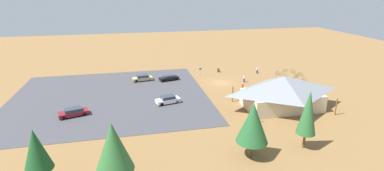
% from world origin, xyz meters
% --- Properties ---
extents(ground, '(160.00, 160.00, 0.00)m').
position_xyz_m(ground, '(0.00, 0.00, 0.00)').
color(ground, olive).
rests_on(ground, ground).
extents(parking_lot_asphalt, '(37.06, 33.78, 0.05)m').
position_xyz_m(parking_lot_asphalt, '(23.61, 3.64, 0.03)').
color(parking_lot_asphalt, '#424247').
rests_on(parking_lot_asphalt, ground).
extents(bike_pavilion, '(14.96, 9.67, 5.83)m').
position_xyz_m(bike_pavilion, '(-6.03, 15.72, 3.24)').
color(bike_pavilion, beige).
rests_on(bike_pavilion, ground).
extents(trash_bin, '(0.60, 0.60, 0.90)m').
position_xyz_m(trash_bin, '(-2.11, -8.46, 0.45)').
color(trash_bin, brown).
rests_on(trash_bin, ground).
extents(lot_sign, '(0.56, 0.08, 2.20)m').
position_xyz_m(lot_sign, '(3.22, -5.67, 1.41)').
color(lot_sign, '#99999E').
rests_on(lot_sign, ground).
extents(pine_far_west, '(2.82, 2.82, 7.01)m').
position_xyz_m(pine_far_west, '(29.11, 30.23, 4.75)').
color(pine_far_west, brown).
rests_on(pine_far_west, ground).
extents(pine_west, '(3.90, 3.90, 7.61)m').
position_xyz_m(pine_west, '(21.56, 31.70, 4.98)').
color(pine_west, brown).
rests_on(pine_west, ground).
extents(pine_mideast, '(2.47, 2.47, 7.99)m').
position_xyz_m(pine_mideast, '(-2.30, 28.53, 5.03)').
color(pine_mideast, brown).
rests_on(pine_mideast, ground).
extents(pine_east, '(3.93, 3.93, 7.09)m').
position_xyz_m(pine_east, '(5.35, 28.94, 4.57)').
color(pine_east, brown).
rests_on(pine_east, ground).
extents(bicycle_black_yard_left, '(1.65, 0.48, 0.87)m').
position_xyz_m(bicycle_black_yard_left, '(-20.25, -1.11, 0.38)').
color(bicycle_black_yard_left, black).
rests_on(bicycle_black_yard_left, ground).
extents(bicycle_purple_edge_south, '(1.06, 1.47, 0.81)m').
position_xyz_m(bicycle_purple_edge_south, '(-15.88, -1.32, 0.38)').
color(bicycle_purple_edge_south, black).
rests_on(bicycle_purple_edge_south, ground).
extents(bicycle_teal_mid_cluster, '(1.56, 0.79, 0.86)m').
position_xyz_m(bicycle_teal_mid_cluster, '(-14.73, 6.95, 0.39)').
color(bicycle_teal_mid_cluster, black).
rests_on(bicycle_teal_mid_cluster, ground).
extents(bicycle_red_yard_right, '(1.67, 0.48, 0.76)m').
position_xyz_m(bicycle_red_yard_right, '(-18.30, -4.72, 0.36)').
color(bicycle_red_yard_right, black).
rests_on(bicycle_red_yard_right, ground).
extents(bicycle_white_back_row, '(1.52, 1.11, 0.87)m').
position_xyz_m(bicycle_white_back_row, '(-15.26, -3.05, 0.40)').
color(bicycle_white_back_row, black).
rests_on(bicycle_white_back_row, ground).
extents(bicycle_blue_near_porch, '(0.78, 1.65, 0.90)m').
position_xyz_m(bicycle_blue_near_porch, '(-17.12, 6.29, 0.39)').
color(bicycle_blue_near_porch, black).
rests_on(bicycle_blue_near_porch, ground).
extents(bicycle_silver_lone_west, '(0.48, 1.73, 0.82)m').
position_xyz_m(bicycle_silver_lone_west, '(-18.95, 2.62, 0.38)').
color(bicycle_silver_lone_west, black).
rests_on(bicycle_silver_lone_west, ground).
extents(bicycle_orange_trailside, '(0.82, 1.51, 0.83)m').
position_xyz_m(bicycle_orange_trailside, '(-13.13, 3.36, 0.38)').
color(bicycle_orange_trailside, black).
rests_on(bicycle_orange_trailside, ground).
extents(bicycle_green_front_row, '(1.53, 0.69, 0.75)m').
position_xyz_m(bicycle_green_front_row, '(-18.45, 0.10, 0.35)').
color(bicycle_green_front_row, black).
rests_on(bicycle_green_front_row, ground).
extents(bicycle_yellow_yard_front, '(0.57, 1.63, 0.81)m').
position_xyz_m(bicycle_yellow_yard_front, '(-19.89, -3.72, 0.37)').
color(bicycle_yellow_yard_front, black).
rests_on(bicycle_yellow_yard_front, ground).
extents(bicycle_black_edge_north, '(1.47, 0.95, 0.79)m').
position_xyz_m(bicycle_black_edge_north, '(-14.06, 5.24, 0.36)').
color(bicycle_black_edge_north, black).
rests_on(bicycle_black_edge_north, ground).
extents(car_white_far_end, '(4.65, 2.76, 1.43)m').
position_xyz_m(car_white_far_end, '(13.09, 9.44, 0.76)').
color(car_white_far_end, white).
rests_on(car_white_far_end, parking_lot_asphalt).
extents(car_black_back_corner, '(4.61, 2.69, 1.24)m').
position_xyz_m(car_black_back_corner, '(10.97, -4.17, 0.68)').
color(car_black_back_corner, black).
rests_on(car_black_back_corner, parking_lot_asphalt).
extents(car_tan_end_stall, '(4.64, 2.46, 1.37)m').
position_xyz_m(car_tan_end_stall, '(16.85, -5.18, 0.73)').
color(car_tan_end_stall, tan).
rests_on(car_tan_end_stall, parking_lot_asphalt).
extents(car_maroon_near_entry, '(4.91, 3.08, 1.37)m').
position_xyz_m(car_maroon_near_entry, '(29.00, 11.57, 0.73)').
color(car_maroon_near_entry, maroon).
rests_on(car_maroon_near_entry, parking_lot_asphalt).
extents(visitor_at_bikes, '(0.40, 0.39, 1.76)m').
position_xyz_m(visitor_at_bikes, '(-5.26, 0.71, 0.92)').
color(visitor_at_bikes, '#2D3347').
rests_on(visitor_at_bikes, ground).
extents(visitor_crossing_yard, '(0.37, 0.36, 1.75)m').
position_xyz_m(visitor_crossing_yard, '(-2.69, 6.09, 0.92)').
color(visitor_crossing_yard, '#2D3347').
rests_on(visitor_crossing_yard, ground).
extents(visitor_near_lot, '(0.36, 0.40, 1.73)m').
position_xyz_m(visitor_near_lot, '(-11.08, -5.28, 0.91)').
color(visitor_near_lot, '#2D3347').
rests_on(visitor_near_lot, ground).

